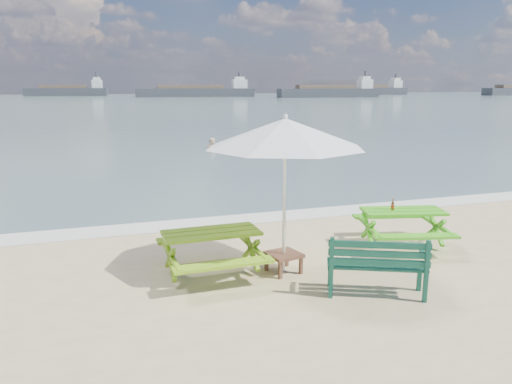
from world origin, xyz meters
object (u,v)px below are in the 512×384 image
object	(u,v)px
park_bench	(376,277)
beer_bottle	(393,206)
picnic_table_left	(212,254)
picnic_table_right	(402,229)
side_table	(284,262)
swimmer	(212,156)
patio_umbrella	(285,133)

from	to	relation	value
park_bench	beer_bottle	world-z (taller)	beer_bottle
picnic_table_left	picnic_table_right	world-z (taller)	picnic_table_left
side_table	beer_bottle	distance (m)	2.61
swimmer	patio_umbrella	bearing A→B (deg)	-99.29
park_bench	patio_umbrella	world-z (taller)	patio_umbrella
patio_umbrella	swimmer	size ratio (longest dim) A/B	1.72
patio_umbrella	beer_bottle	world-z (taller)	patio_umbrella
picnic_table_right	beer_bottle	xyz separation A→B (m)	(-0.21, 0.05, 0.46)
picnic_table_right	beer_bottle	bearing A→B (deg)	168.02
picnic_table_right	beer_bottle	size ratio (longest dim) A/B	8.84
picnic_table_left	park_bench	xyz separation A→B (m)	(2.15, -1.54, -0.08)
park_bench	side_table	world-z (taller)	park_bench
side_table	beer_bottle	xyz separation A→B (m)	(2.46, 0.60, 0.63)
swimmer	picnic_table_right	bearing A→B (deg)	-90.22
picnic_table_left	park_bench	size ratio (longest dim) A/B	1.17
picnic_table_right	park_bench	distance (m)	2.48
park_bench	side_table	distance (m)	1.61
patio_umbrella	swimmer	world-z (taller)	patio_umbrella
picnic_table_left	picnic_table_right	xyz separation A→B (m)	(3.84, 0.28, -0.01)
picnic_table_right	swimmer	xyz separation A→B (m)	(0.06, 16.20, -0.74)
beer_bottle	swimmer	distance (m)	16.20
swimmer	park_bench	bearing A→B (deg)	-95.57
picnic_table_left	beer_bottle	bearing A→B (deg)	5.09
patio_umbrella	park_bench	bearing A→B (deg)	-52.10
beer_bottle	side_table	bearing A→B (deg)	-166.37
picnic_table_right	park_bench	xyz separation A→B (m)	(-1.69, -1.82, -0.08)
beer_bottle	swimmer	bearing A→B (deg)	89.02
side_table	picnic_table_left	bearing A→B (deg)	166.77
park_bench	patio_umbrella	distance (m)	2.61
side_table	park_bench	bearing A→B (deg)	-52.10
park_bench	patio_umbrella	xyz separation A→B (m)	(-0.98, 1.26, 2.06)
side_table	swimmer	world-z (taller)	swimmer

